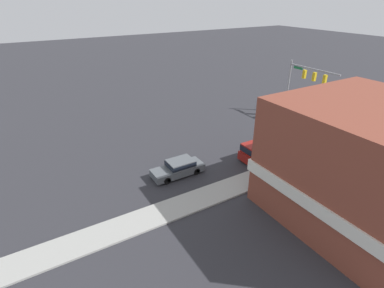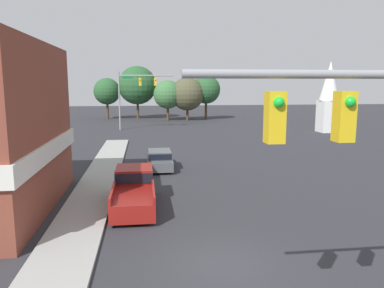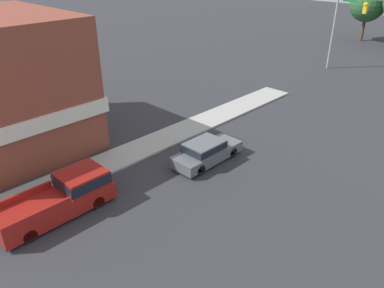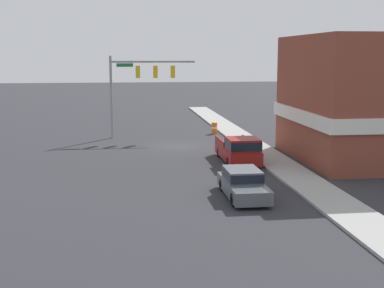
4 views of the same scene
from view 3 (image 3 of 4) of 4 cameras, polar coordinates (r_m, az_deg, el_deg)
name	(u,v)px [view 3 (image 3 of 4)]	position (r m, az deg, el deg)	size (l,w,h in m)	color
far_signal_assembly	(357,16)	(43.24, 23.82, 17.40)	(7.58, 0.49, 7.99)	gray
car_lead	(206,151)	(22.82, 2.17, -1.07)	(1.81, 4.76, 1.42)	black
pickup_truck_parked	(64,195)	(19.57, -18.87, -7.44)	(2.07, 5.69, 1.82)	black
backdrop_tree_left_far	(368,4)	(61.12, 25.22, 18.70)	(4.80, 4.80, 7.44)	#4C3823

